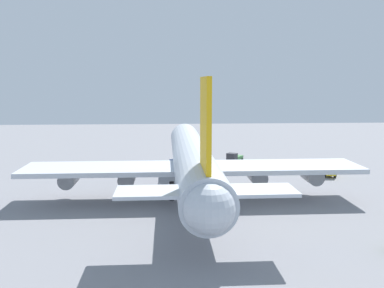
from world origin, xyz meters
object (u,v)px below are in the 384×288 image
Objects in this scene: cargo_loader at (234,158)px; catering_truck at (180,162)px; pushback_tractor at (328,170)px; cargo_airplane at (192,160)px; safety_cone_nose at (172,162)px.

catering_truck is at bearing 108.42° from cargo_loader.
cargo_loader is 1.05× the size of pushback_tractor.
safety_cone_nose is (26.28, 2.80, -5.35)m from cargo_airplane.
cargo_airplane is at bearing 157.78° from cargo_loader.
cargo_airplane is 69.76× the size of safety_cone_nose.
pushback_tractor reaches higher than cargo_loader.
cargo_loader is at bearing -22.22° from cargo_airplane.
safety_cone_nose is at bearing 64.59° from pushback_tractor.
cargo_airplane reaches higher than catering_truck.
cargo_airplane is 13.95× the size of catering_truck.
pushback_tractor reaches higher than catering_truck.
cargo_loader is at bearing -71.58° from catering_truck.
catering_truck is 3.73m from safety_cone_nose.
safety_cone_nose is (3.28, 1.66, -0.66)m from catering_truck.
cargo_loader is at bearing -86.75° from safety_cone_nose.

